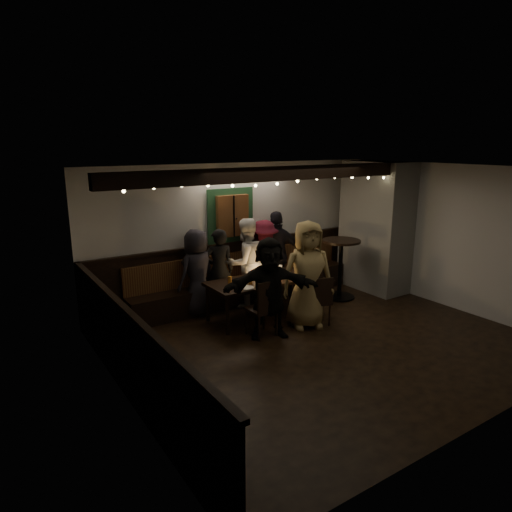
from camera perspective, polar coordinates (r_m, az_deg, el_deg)
room at (r=8.48m, az=7.78°, el=1.04°), size 6.02×5.01×2.62m
dining_table at (r=7.84m, az=0.80°, el=-3.32°), size 1.91×0.82×0.83m
chair_near_left at (r=7.06m, az=1.13°, el=-6.16°), size 0.44×0.44×0.93m
chair_near_right at (r=7.60m, az=7.97°, el=-5.25°), size 0.48×0.48×0.84m
chair_end at (r=8.68m, az=7.73°, el=-2.67°), size 0.43×0.43×0.86m
high_top at (r=8.93m, az=10.53°, el=-0.67°), size 0.73×0.73×1.16m
person_a at (r=8.00m, az=-7.38°, el=-2.05°), size 0.86×0.68×1.52m
person_b at (r=8.15m, az=-4.66°, el=-1.76°), size 0.63×0.51×1.50m
person_c at (r=8.33m, az=-1.32°, el=-0.85°), size 0.81×0.64×1.64m
person_d at (r=8.65m, az=0.91°, el=-0.58°), size 1.06×0.69×1.56m
person_e at (r=8.84m, az=2.63°, el=0.18°), size 1.07×0.77×1.69m
person_f at (r=7.01m, az=1.67°, el=-4.03°), size 1.54×0.98×1.58m
person_g at (r=7.42m, az=6.43°, el=-2.33°), size 1.00×0.81×1.77m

